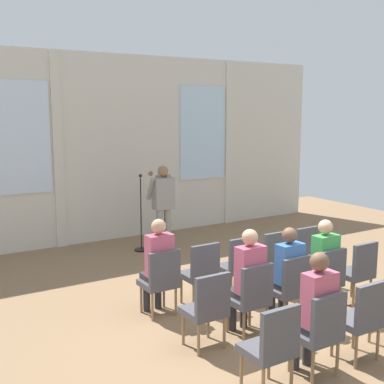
{
  "coord_description": "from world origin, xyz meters",
  "views": [
    {
      "loc": [
        -4.37,
        -4.28,
        2.78
      ],
      "look_at": [
        0.1,
        2.92,
        1.4
      ],
      "focal_mm": 46.81,
      "sensor_mm": 36.0,
      "label": 1
    }
  ],
  "objects": [
    {
      "name": "audience_r0_c0",
      "position": [
        -1.3,
        1.55,
        0.75
      ],
      "size": [
        0.36,
        0.39,
        1.35
      ],
      "color": "#2D2D33",
      "rests_on": "ground"
    },
    {
      "name": "chair_r1_c3",
      "position": [
        0.65,
        0.33,
        0.53
      ],
      "size": [
        0.46,
        0.44,
        0.94
      ],
      "color": "olive",
      "rests_on": "ground"
    },
    {
      "name": "chair_r1_c0",
      "position": [
        -1.3,
        0.33,
        0.53
      ],
      "size": [
        0.46,
        0.44,
        0.94
      ],
      "color": "olive",
      "rests_on": "ground"
    },
    {
      "name": "mic_stand",
      "position": [
        -0.09,
        4.55,
        0.34
      ],
      "size": [
        0.28,
        0.28,
        1.55
      ],
      "color": "black",
      "rests_on": "ground"
    },
    {
      "name": "audience_r1_c1",
      "position": [
        -0.65,
        0.41,
        0.75
      ],
      "size": [
        0.36,
        0.39,
        1.36
      ],
      "color": "#2D2D33",
      "rests_on": "ground"
    },
    {
      "name": "audience_r2_c1",
      "position": [
        -0.65,
        -0.74,
        0.75
      ],
      "size": [
        0.36,
        0.39,
        1.35
      ],
      "color": "#2D2D33",
      "rests_on": "ground"
    },
    {
      "name": "audience_r1_c3",
      "position": [
        0.65,
        0.41,
        0.74
      ],
      "size": [
        0.36,
        0.39,
        1.33
      ],
      "color": "#2D2D33",
      "rests_on": "ground"
    },
    {
      "name": "chair_r2_c1",
      "position": [
        -0.65,
        -0.82,
        0.53
      ],
      "size": [
        0.46,
        0.44,
        0.94
      ],
      "color": "olive",
      "rests_on": "ground"
    },
    {
      "name": "chair_r2_c2",
      "position": [
        0.0,
        -0.82,
        0.53
      ],
      "size": [
        0.46,
        0.44,
        0.94
      ],
      "color": "olive",
      "rests_on": "ground"
    },
    {
      "name": "audience_r1_c2",
      "position": [
        0.0,
        0.41,
        0.72
      ],
      "size": [
        0.36,
        0.39,
        1.3
      ],
      "color": "#2D2D33",
      "rests_on": "ground"
    },
    {
      "name": "chair_r1_c1",
      "position": [
        -0.65,
        0.33,
        0.53
      ],
      "size": [
        0.46,
        0.44,
        0.94
      ],
      "color": "olive",
      "rests_on": "ground"
    },
    {
      "name": "chair_r0_c3",
      "position": [
        0.65,
        1.47,
        0.53
      ],
      "size": [
        0.46,
        0.44,
        0.94
      ],
      "color": "olive",
      "rests_on": "ground"
    },
    {
      "name": "chair_r1_c4",
      "position": [
        1.3,
        0.33,
        0.53
      ],
      "size": [
        0.46,
        0.44,
        0.94
      ],
      "color": "olive",
      "rests_on": "ground"
    },
    {
      "name": "speaker",
      "position": [
        0.33,
        4.39,
        0.99
      ],
      "size": [
        0.51,
        0.69,
        1.71
      ],
      "color": "gray",
      "rests_on": "ground"
    },
    {
      "name": "chair_r2_c0",
      "position": [
        -1.3,
        -0.82,
        0.53
      ],
      "size": [
        0.46,
        0.44,
        0.94
      ],
      "color": "olive",
      "rests_on": "ground"
    },
    {
      "name": "chair_r0_c4",
      "position": [
        1.3,
        1.47,
        0.53
      ],
      "size": [
        0.46,
        0.44,
        0.94
      ],
      "color": "olive",
      "rests_on": "ground"
    },
    {
      "name": "rear_partition",
      "position": [
        0.02,
        5.76,
        2.0
      ],
      "size": [
        10.61,
        0.14,
        3.98
      ],
      "color": "beige",
      "rests_on": "ground"
    },
    {
      "name": "chair_r0_c2",
      "position": [
        0.0,
        1.47,
        0.53
      ],
      "size": [
        0.46,
        0.44,
        0.94
      ],
      "color": "olive",
      "rests_on": "ground"
    },
    {
      "name": "chair_r0_c1",
      "position": [
        -0.65,
        1.47,
        0.53
      ],
      "size": [
        0.46,
        0.44,
        0.94
      ],
      "color": "olive",
      "rests_on": "ground"
    },
    {
      "name": "ground_plane",
      "position": [
        0.0,
        0.0,
        0.0
      ],
      "size": [
        14.99,
        14.99,
        0.0
      ],
      "primitive_type": "plane",
      "color": "#846647"
    },
    {
      "name": "chair_r1_c2",
      "position": [
        0.0,
        0.33,
        0.53
      ],
      "size": [
        0.46,
        0.44,
        0.94
      ],
      "color": "olive",
      "rests_on": "ground"
    },
    {
      "name": "chair_r0_c0",
      "position": [
        -1.3,
        1.47,
        0.53
      ],
      "size": [
        0.46,
        0.44,
        0.94
      ],
      "color": "olive",
      "rests_on": "ground"
    }
  ]
}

